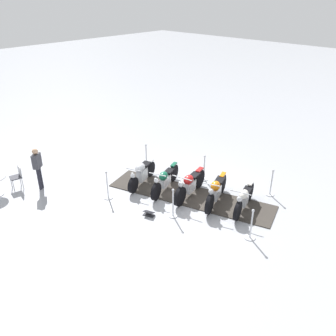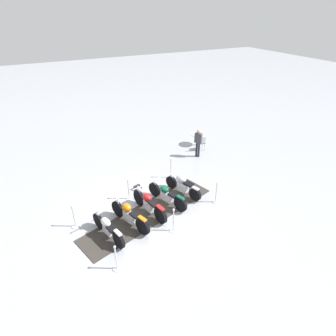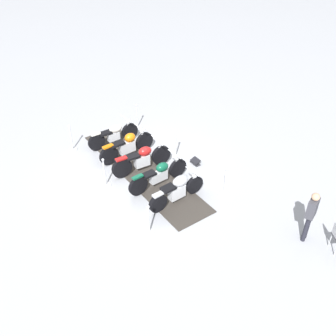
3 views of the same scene
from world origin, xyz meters
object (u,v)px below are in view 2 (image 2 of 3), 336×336
object	(u,v)px
motorcycle_copper	(129,215)
motorcycle_cream	(107,227)
motorcycle_maroon	(149,204)
stanchion_right_front	(171,172)
motorcycle_forest	(166,194)
cafe_table	(197,136)
bystander_person	(198,141)
stanchion_left_mid	(173,224)
cafe_chair_near_table	(202,142)
stanchion_right_rear	(75,220)
info_placard	(138,188)
stanchion_left_front	(216,195)
stanchion_left_rear	(116,261)
stanchion_right_mid	(129,193)
motorcycle_chrome	(182,185)

from	to	relation	value
motorcycle_copper	motorcycle_cream	size ratio (longest dim) A/B	1.06
motorcycle_maroon	stanchion_right_front	world-z (taller)	stanchion_right_front
motorcycle_forest	cafe_table	bearing A→B (deg)	-62.90
motorcycle_maroon	bystander_person	xyz separation A→B (m)	(-4.61, -3.48, 0.50)
motorcycle_maroon	stanchion_left_mid	world-z (taller)	stanchion_left_mid
cafe_chair_near_table	stanchion_right_rear	bearing A→B (deg)	124.03
info_placard	cafe_chair_near_table	world-z (taller)	cafe_chair_near_table
stanchion_right_rear	stanchion_left_front	xyz separation A→B (m)	(-5.96, 1.23, 0.05)
stanchion_left_rear	stanchion_right_front	size ratio (longest dim) A/B	0.97
stanchion_left_rear	cafe_chair_near_table	xyz separation A→B (m)	(-7.39, -6.24, 0.19)
stanchion_left_front	bystander_person	distance (m)	4.47
bystander_person	cafe_table	bearing A→B (deg)	-157.89
stanchion_right_front	stanchion_right_mid	bearing A→B (deg)	16.74
motorcycle_copper	stanchion_right_mid	world-z (taller)	motorcycle_copper
motorcycle_forest	stanchion_right_mid	xyz separation A→B (m)	(1.39, -1.06, -0.12)
motorcycle_maroon	motorcycle_copper	bearing A→B (deg)	94.58
stanchion_right_front	info_placard	bearing A→B (deg)	6.78
stanchion_right_front	cafe_chair_near_table	world-z (taller)	stanchion_right_front
stanchion_right_front	bystander_person	size ratio (longest dim) A/B	0.66
info_placard	cafe_chair_near_table	bearing A→B (deg)	6.40
info_placard	motorcycle_maroon	bearing A→B (deg)	-113.13
stanchion_left_front	bystander_person	xyz separation A→B (m)	(-1.62, -4.12, 0.64)
stanchion_right_mid	stanchion_right_rear	bearing A→B (deg)	16.74
motorcycle_chrome	stanchion_right_front	size ratio (longest dim) A/B	1.82
stanchion_right_mid	motorcycle_cream	bearing A→B (deg)	51.44
motorcycle_chrome	stanchion_left_mid	xyz separation A→B (m)	(1.53, 2.01, -0.16)
info_placard	bystander_person	bearing A→B (deg)	2.97
motorcycle_chrome	motorcycle_cream	world-z (taller)	motorcycle_cream
bystander_person	stanchion_right_rear	bearing A→B (deg)	-17.06
motorcycle_forest	bystander_person	xyz separation A→B (m)	(-3.63, -3.17, 0.54)
motorcycle_maroon	stanchion_left_rear	distance (m)	3.06
motorcycle_copper	bystander_person	xyz separation A→B (m)	(-5.59, -3.78, 0.50)
motorcycle_forest	stanchion_left_rear	distance (m)	3.99
stanchion_right_mid	info_placard	bearing A→B (deg)	-139.15
motorcycle_cream	stanchion_right_rear	xyz separation A→B (m)	(1.01, -1.18, -0.16)
stanchion_left_front	cafe_chair_near_table	distance (m)	5.21
stanchion_right_front	stanchion_right_rear	bearing A→B (deg)	16.74
motorcycle_cream	bystander_person	bearing A→B (deg)	-73.75
stanchion_right_front	cafe_table	size ratio (longest dim) A/B	1.27
stanchion_right_rear	motorcycle_copper	bearing A→B (deg)	155.94
motorcycle_chrome	info_placard	distance (m)	2.22
stanchion_right_front	motorcycle_cream	bearing A→B (deg)	33.45
stanchion_right_mid	cafe_table	size ratio (longest dim) A/B	1.24
stanchion_left_rear	info_placard	xyz separation A→B (m)	(-2.35, -4.09, -0.28)
motorcycle_cream	stanchion_right_rear	world-z (taller)	stanchion_right_rear
stanchion_right_rear	info_placard	size ratio (longest dim) A/B	2.42
motorcycle_cream	motorcycle_forest	bearing A→B (deg)	-88.62
stanchion_left_front	cafe_table	bearing A→B (deg)	-113.74
motorcycle_forest	stanchion_left_mid	xyz separation A→B (m)	(0.55, 1.72, -0.13)
motorcycle_copper	stanchion_left_rear	bearing A→B (deg)	129.12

